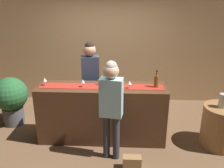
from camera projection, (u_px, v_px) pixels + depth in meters
name	position (u px, v px, depth m)	size (l,w,h in m)	color
ground_plane	(102.00, 137.00, 4.50)	(10.00, 10.00, 0.00)	brown
back_wall	(108.00, 43.00, 5.79)	(6.00, 0.12, 2.90)	tan
bar_counter	(102.00, 113.00, 4.33)	(2.25, 0.60, 1.03)	#472B19
counter_runner_cloth	(102.00, 86.00, 4.15)	(2.14, 0.28, 0.01)	maroon
wine_bottle_amber	(156.00, 81.00, 4.08)	(0.07, 0.07, 0.30)	brown
wine_bottle_green	(106.00, 79.00, 4.16)	(0.07, 0.07, 0.30)	#194723
wine_glass_near_customer	(130.00, 83.00, 4.02)	(0.07, 0.07, 0.14)	silver
wine_glass_mid_counter	(83.00, 81.00, 4.09)	(0.07, 0.07, 0.14)	silver
wine_glass_far_end	(45.00, 80.00, 4.16)	(0.07, 0.07, 0.14)	silver
bartender	(90.00, 75.00, 4.70)	(0.37, 0.25, 1.70)	#26262B
customer_sipping	(111.00, 101.00, 3.62)	(0.37, 0.25, 1.63)	#33333D
round_side_table	(222.00, 126.00, 4.16)	(0.68, 0.68, 0.74)	olive
vase_on_side_table	(223.00, 101.00, 3.99)	(0.13, 0.13, 0.24)	#B7B2A8
potted_plant_tall	(11.00, 98.00, 4.83)	(0.68, 0.68, 1.00)	#4C4C51
handbag	(132.00, 163.00, 3.64)	(0.28, 0.14, 0.22)	olive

